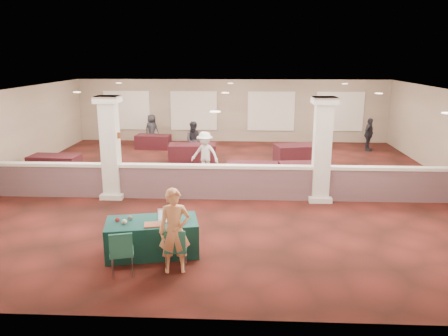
{
  "coord_description": "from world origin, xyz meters",
  "views": [
    {
      "loc": [
        0.65,
        -14.57,
        4.39
      ],
      "look_at": [
        0.05,
        -2.0,
        1.13
      ],
      "focal_mm": 35.0,
      "sensor_mm": 36.0,
      "label": 1
    }
  ],
  "objects_px": {
    "attendee_c": "(369,134)",
    "conf_chair_side": "(121,250)",
    "conf_chair_main": "(176,246)",
    "far_table_front_left": "(55,165)",
    "attendee_b": "(205,154)",
    "far_table_front_center": "(252,173)",
    "attendee_a": "(194,141)",
    "near_table": "(152,237)",
    "far_table_back_right": "(299,154)",
    "far_table_back_left": "(153,142)",
    "woman": "(175,231)",
    "far_table_back_center": "(192,153)",
    "far_table_front_right": "(306,173)",
    "attendee_d": "(152,130)"
  },
  "relations": [
    {
      "from": "attendee_a",
      "to": "attendee_c",
      "type": "distance_m",
      "value": 8.29
    },
    {
      "from": "woman",
      "to": "far_table_front_right",
      "type": "distance_m",
      "value": 7.53
    },
    {
      "from": "far_table_front_center",
      "to": "attendee_b",
      "type": "relative_size",
      "value": 1.07
    },
    {
      "from": "conf_chair_main",
      "to": "attendee_a",
      "type": "bearing_deg",
      "value": 90.49
    },
    {
      "from": "conf_chair_main",
      "to": "far_table_back_left",
      "type": "distance_m",
      "value": 12.58
    },
    {
      "from": "far_table_back_right",
      "to": "far_table_front_center",
      "type": "bearing_deg",
      "value": -124.61
    },
    {
      "from": "attendee_d",
      "to": "near_table",
      "type": "bearing_deg",
      "value": 118.75
    },
    {
      "from": "far_table_back_left",
      "to": "attendee_c",
      "type": "relative_size",
      "value": 1.06
    },
    {
      "from": "attendee_c",
      "to": "attendee_b",
      "type": "bearing_deg",
      "value": 161.15
    },
    {
      "from": "far_table_back_center",
      "to": "attendee_b",
      "type": "bearing_deg",
      "value": -70.84
    },
    {
      "from": "far_table_front_right",
      "to": "attendee_b",
      "type": "height_order",
      "value": "attendee_b"
    },
    {
      "from": "conf_chair_main",
      "to": "attendee_b",
      "type": "relative_size",
      "value": 0.55
    },
    {
      "from": "attendee_c",
      "to": "conf_chair_side",
      "type": "bearing_deg",
      "value": -176.02
    },
    {
      "from": "near_table",
      "to": "attendee_c",
      "type": "bearing_deg",
      "value": 43.74
    },
    {
      "from": "woman",
      "to": "far_table_back_right",
      "type": "bearing_deg",
      "value": 59.59
    },
    {
      "from": "near_table",
      "to": "attendee_b",
      "type": "bearing_deg",
      "value": 73.12
    },
    {
      "from": "far_table_front_right",
      "to": "far_table_back_right",
      "type": "relative_size",
      "value": 0.92
    },
    {
      "from": "far_table_front_left",
      "to": "far_table_back_center",
      "type": "relative_size",
      "value": 0.93
    },
    {
      "from": "conf_chair_main",
      "to": "far_table_front_right",
      "type": "xyz_separation_m",
      "value": [
        3.58,
        6.54,
        -0.17
      ]
    },
    {
      "from": "attendee_c",
      "to": "far_table_back_center",
      "type": "bearing_deg",
      "value": 146.79
    },
    {
      "from": "far_table_front_right",
      "to": "far_table_back_center",
      "type": "bearing_deg",
      "value": 146.26
    },
    {
      "from": "far_table_back_left",
      "to": "attendee_d",
      "type": "height_order",
      "value": "attendee_d"
    },
    {
      "from": "woman",
      "to": "attendee_a",
      "type": "height_order",
      "value": "woman"
    },
    {
      "from": "conf_chair_side",
      "to": "far_table_back_center",
      "type": "bearing_deg",
      "value": 72.69
    },
    {
      "from": "conf_chair_side",
      "to": "far_table_front_right",
      "type": "xyz_separation_m",
      "value": [
        4.64,
        6.83,
        -0.2
      ]
    },
    {
      "from": "woman",
      "to": "far_table_back_center",
      "type": "distance_m",
      "value": 9.54
    },
    {
      "from": "conf_chair_side",
      "to": "woman",
      "type": "bearing_deg",
      "value": -3.28
    },
    {
      "from": "far_table_front_left",
      "to": "far_table_front_center",
      "type": "xyz_separation_m",
      "value": [
        7.43,
        -0.78,
        -0.01
      ]
    },
    {
      "from": "near_table",
      "to": "attendee_a",
      "type": "height_order",
      "value": "attendee_a"
    },
    {
      "from": "conf_chair_side",
      "to": "far_table_front_center",
      "type": "xyz_separation_m",
      "value": [
        2.75,
        6.83,
        -0.2
      ]
    },
    {
      "from": "near_table",
      "to": "far_table_front_center",
      "type": "xyz_separation_m",
      "value": [
        2.34,
        5.78,
        -0.03
      ]
    },
    {
      "from": "near_table",
      "to": "far_table_front_right",
      "type": "bearing_deg",
      "value": 42.12
    },
    {
      "from": "attendee_a",
      "to": "conf_chair_main",
      "type": "bearing_deg",
      "value": -88.19
    },
    {
      "from": "conf_chair_main",
      "to": "conf_chair_side",
      "type": "xyz_separation_m",
      "value": [
        -1.06,
        -0.29,
        0.03
      ]
    },
    {
      "from": "near_table",
      "to": "far_table_back_right",
      "type": "height_order",
      "value": "far_table_back_right"
    },
    {
      "from": "woman",
      "to": "far_table_front_left",
      "type": "bearing_deg",
      "value": 118.71
    },
    {
      "from": "far_table_back_center",
      "to": "far_table_front_right",
      "type": "bearing_deg",
      "value": -33.74
    },
    {
      "from": "far_table_front_left",
      "to": "attendee_b",
      "type": "bearing_deg",
      "value": 0.63
    },
    {
      "from": "woman",
      "to": "far_table_back_right",
      "type": "xyz_separation_m",
      "value": [
        3.69,
        9.5,
        -0.49
      ]
    },
    {
      "from": "far_table_front_left",
      "to": "attendee_b",
      "type": "height_order",
      "value": "attendee_b"
    },
    {
      "from": "far_table_back_left",
      "to": "far_table_back_right",
      "type": "height_order",
      "value": "far_table_back_right"
    },
    {
      "from": "far_table_front_left",
      "to": "attendee_b",
      "type": "relative_size",
      "value": 1.09
    },
    {
      "from": "attendee_c",
      "to": "far_table_back_left",
      "type": "bearing_deg",
      "value": 127.67
    },
    {
      "from": "near_table",
      "to": "woman",
      "type": "height_order",
      "value": "woman"
    },
    {
      "from": "near_table",
      "to": "far_table_back_left",
      "type": "xyz_separation_m",
      "value": [
        -2.35,
        11.46,
        -0.06
      ]
    },
    {
      "from": "woman",
      "to": "attendee_c",
      "type": "bearing_deg",
      "value": 50.28
    },
    {
      "from": "far_table_back_left",
      "to": "attendee_c",
      "type": "xyz_separation_m",
      "value": [
        10.26,
        0.02,
        0.44
      ]
    },
    {
      "from": "conf_chair_main",
      "to": "far_table_back_right",
      "type": "relative_size",
      "value": 0.46
    },
    {
      "from": "attendee_a",
      "to": "attendee_d",
      "type": "xyz_separation_m",
      "value": [
        -2.5,
        3.08,
        -0.06
      ]
    },
    {
      "from": "far_table_front_center",
      "to": "far_table_back_center",
      "type": "bearing_deg",
      "value": 130.26
    }
  ]
}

